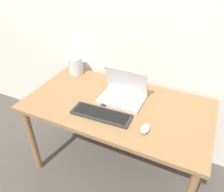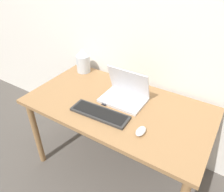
% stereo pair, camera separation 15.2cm
% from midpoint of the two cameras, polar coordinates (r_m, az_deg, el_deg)
% --- Properties ---
extents(wall_back, '(6.00, 0.05, 2.50)m').
position_cam_midpoint_polar(wall_back, '(1.74, 12.30, 19.80)').
color(wall_back, silver).
rests_on(wall_back, ground_plane).
extents(desk, '(1.36, 0.73, 0.71)m').
position_cam_midpoint_polar(desk, '(1.66, 4.12, -4.45)').
color(desk, olive).
rests_on(desk, ground_plane).
extents(laptop, '(0.33, 0.23, 0.24)m').
position_cam_midpoint_polar(laptop, '(1.64, 6.09, 0.57)').
color(laptop, silver).
rests_on(laptop, desk).
extents(keyboard, '(0.43, 0.16, 0.02)m').
position_cam_midpoint_polar(keyboard, '(1.51, -0.32, -4.65)').
color(keyboard, '#2D2D2D').
rests_on(keyboard, desk).
extents(mouse, '(0.05, 0.10, 0.03)m').
position_cam_midpoint_polar(mouse, '(1.39, 10.69, -9.14)').
color(mouse, silver).
rests_on(mouse, desk).
extents(vase, '(0.12, 0.12, 0.22)m').
position_cam_midpoint_polar(vase, '(2.01, -5.40, 9.15)').
color(vase, silver).
rests_on(vase, desk).
extents(mp3_player, '(0.04, 0.07, 0.01)m').
position_cam_midpoint_polar(mp3_player, '(1.62, 1.07, -1.89)').
color(mp3_player, black).
rests_on(mp3_player, desk).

